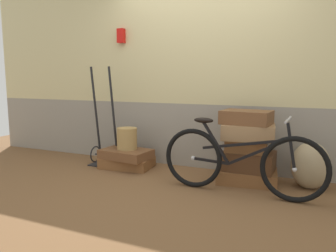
{
  "coord_description": "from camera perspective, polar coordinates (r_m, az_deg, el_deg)",
  "views": [
    {
      "loc": [
        1.38,
        -3.44,
        1.22
      ],
      "look_at": [
        -0.26,
        0.25,
        0.63
      ],
      "focal_mm": 35.23,
      "sensor_mm": 36.0,
      "label": 1
    }
  ],
  "objects": [
    {
      "name": "burlap_sack",
      "position": [
        3.99,
        23.4,
        -6.3
      ],
      "size": [
        0.41,
        0.35,
        0.53
      ],
      "primitive_type": "ellipsoid",
      "color": "#9E8966",
      "rests_on": "ground"
    },
    {
      "name": "suitcase_5",
      "position": [
        3.88,
        13.75,
        -0.96
      ],
      "size": [
        0.62,
        0.5,
        0.17
      ],
      "primitive_type": "cube",
      "rotation": [
        0.0,
        0.0,
        0.11
      ],
      "color": "#9E754C",
      "rests_on": "suitcase_4"
    },
    {
      "name": "wicker_basket",
      "position": [
        4.5,
        -7.11,
        -2.17
      ],
      "size": [
        0.27,
        0.27,
        0.29
      ],
      "primitive_type": "cylinder",
      "color": "#A8844C",
      "rests_on": "suitcase_1"
    },
    {
      "name": "suitcase_4",
      "position": [
        3.92,
        13.38,
        -3.28
      ],
      "size": [
        0.47,
        0.34,
        0.15
      ],
      "primitive_type": "cube",
      "rotation": [
        0.0,
        0.0,
        0.06
      ],
      "color": "brown",
      "rests_on": "suitcase_3"
    },
    {
      "name": "bicycle",
      "position": [
        3.55,
        12.33,
        -6.03
      ],
      "size": [
        1.73,
        0.46,
        0.83
      ],
      "color": "black",
      "rests_on": "ground"
    },
    {
      "name": "suitcase_3",
      "position": [
        3.98,
        13.79,
        -5.86
      ],
      "size": [
        0.58,
        0.44,
        0.22
      ],
      "primitive_type": "cube",
      "rotation": [
        0.0,
        0.0,
        -0.03
      ],
      "color": "#4C2D19",
      "rests_on": "suitcase_2"
    },
    {
      "name": "luggage_trolley",
      "position": [
        4.77,
        -10.97,
        -2.17
      ],
      "size": [
        0.37,
        0.34,
        1.38
      ],
      "color": "black",
      "rests_on": "ground"
    },
    {
      "name": "suitcase_6",
      "position": [
        3.87,
        13.43,
        1.47
      ],
      "size": [
        0.58,
        0.43,
        0.16
      ],
      "primitive_type": "cube",
      "rotation": [
        0.0,
        0.0,
        -0.09
      ],
      "color": "brown",
      "rests_on": "suitcase_5"
    },
    {
      "name": "station_building",
      "position": [
        4.5,
        6.43,
        10.93
      ],
      "size": [
        7.23,
        0.74,
        2.85
      ],
      "color": "gray",
      "rests_on": "ground"
    },
    {
      "name": "ground",
      "position": [
        3.91,
        2.04,
        -10.36
      ],
      "size": [
        9.23,
        5.2,
        0.06
      ],
      "primitive_type": "cube",
      "color": "brown"
    },
    {
      "name": "suitcase_1",
      "position": [
        4.53,
        -7.26,
        -4.8
      ],
      "size": [
        0.7,
        0.5,
        0.12
      ],
      "primitive_type": "cube",
      "rotation": [
        0.0,
        0.0,
        -0.1
      ],
      "color": "brown",
      "rests_on": "suitcase_0"
    },
    {
      "name": "suitcase_2",
      "position": [
        4.03,
        13.51,
        -8.41
      ],
      "size": [
        0.72,
        0.53,
        0.15
      ],
      "primitive_type": "cube",
      "rotation": [
        0.0,
        0.0,
        0.12
      ],
      "color": "brown",
      "rests_on": "ground"
    },
    {
      "name": "suitcase_0",
      "position": [
        4.6,
        -7.09,
        -6.26
      ],
      "size": [
        0.72,
        0.5,
        0.14
      ],
      "primitive_type": "cube",
      "rotation": [
        0.0,
        0.0,
        0.09
      ],
      "color": "brown",
      "rests_on": "ground"
    }
  ]
}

